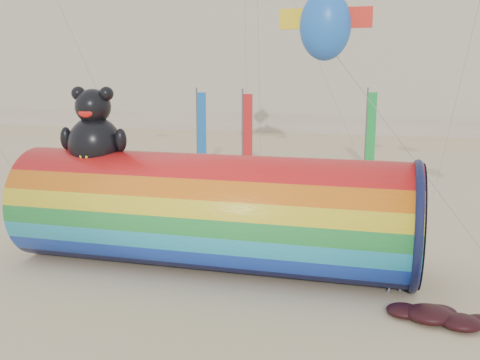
% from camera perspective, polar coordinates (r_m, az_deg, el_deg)
% --- Properties ---
extents(ground, '(160.00, 160.00, 0.00)m').
position_cam_1_polar(ground, '(18.03, -2.80, -8.33)').
color(ground, '#CCB58C').
rests_on(ground, ground).
extents(hotel_building, '(60.40, 15.40, 20.60)m').
position_cam_1_polar(hotel_building, '(64.59, -0.53, 15.07)').
color(hotel_building, '#B7AD99').
rests_on(hotel_building, ground).
extents(windsock_assembly, '(12.45, 3.79, 5.74)m').
position_cam_1_polar(windsock_assembly, '(16.71, -3.16, -3.09)').
color(windsock_assembly, red).
rests_on(windsock_assembly, ground).
extents(kite_handler, '(0.77, 0.66, 1.78)m').
position_cam_1_polar(kite_handler, '(15.66, 16.21, -8.41)').
color(kite_handler, slate).
rests_on(kite_handler, ground).
extents(fabric_bundle, '(2.62, 1.35, 0.41)m').
position_cam_1_polar(fabric_bundle, '(14.47, 20.39, -13.43)').
color(fabric_bundle, '#35090D').
rests_on(fabric_bundle, ground).
extents(festival_banners, '(10.93, 4.66, 5.20)m').
position_cam_1_polar(festival_banners, '(33.01, 3.55, 5.33)').
color(festival_banners, '#59595E').
rests_on(festival_banners, ground).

